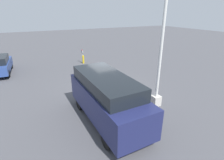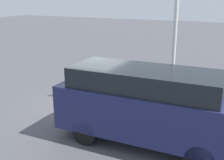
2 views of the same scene
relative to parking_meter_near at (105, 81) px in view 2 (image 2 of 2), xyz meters
The scene contains 4 objects.
ground_plane 1.19m from the parking_meter_near, 133.20° to the right, with size 80.00×80.00×0.00m, color #4C4C51.
parking_meter_near is the anchor object (origin of this frame).
lamp_post 2.70m from the parking_meter_near, 27.17° to the left, with size 0.44×0.44×6.65m.
parked_van 2.91m from the parking_meter_near, 38.45° to the right, with size 5.12×1.90×2.19m.
Camera 2 is at (4.94, -8.39, 4.08)m, focal length 45.00 mm.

